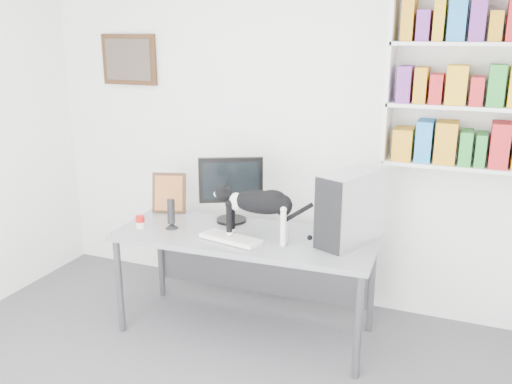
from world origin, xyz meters
TOP-DOWN VIEW (x-y plane):
  - room at (0.00, 0.00)m, footprint 4.01×4.01m
  - bookshelf at (1.40, 1.85)m, footprint 1.03×0.28m
  - wall_art at (-1.30, 1.97)m, footprint 0.52×0.04m
  - desk at (0.06, 1.27)m, footprint 1.85×0.78m
  - monitor at (-0.14, 1.48)m, footprint 0.52×0.41m
  - keyboard at (0.02, 1.12)m, footprint 0.45×0.25m
  - pc_tower at (0.76, 1.39)m, footprint 0.39×0.54m
  - speaker at (-0.48, 1.19)m, footprint 0.13×0.13m
  - leaning_print at (-0.69, 1.51)m, footprint 0.28×0.18m
  - soup_can at (-0.69, 1.10)m, footprint 0.08×0.08m
  - cat at (0.20, 1.18)m, footprint 0.62×0.23m

SIDE VIEW (x-z plane):
  - desk at x=0.06m, z-range 0.00..0.76m
  - keyboard at x=0.02m, z-range 0.76..0.79m
  - soup_can at x=-0.69m, z-range 0.76..0.85m
  - speaker at x=-0.48m, z-range 0.76..0.99m
  - leaning_print at x=-0.69m, z-range 0.76..1.08m
  - cat at x=0.20m, z-range 0.76..1.13m
  - pc_tower at x=0.76m, z-range 0.76..1.25m
  - monitor at x=-0.14m, z-range 0.76..1.26m
  - room at x=0.00m, z-range 0.00..2.70m
  - bookshelf at x=1.40m, z-range 1.23..2.47m
  - wall_art at x=-1.30m, z-range 1.69..2.11m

